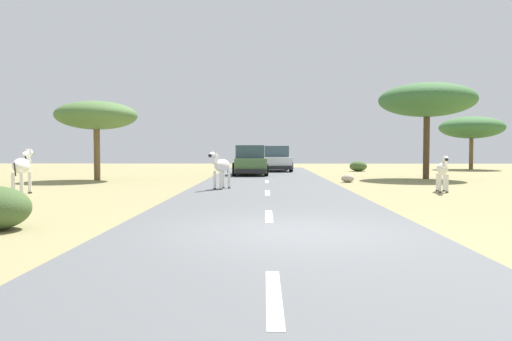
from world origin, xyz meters
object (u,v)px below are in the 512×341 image
(zebra_1, at_px, (22,166))
(tree_4, at_px, (472,128))
(rock_0, at_px, (348,178))
(car_1, at_px, (249,161))
(bush_0, at_px, (358,166))
(zebra_2, at_px, (443,170))
(tree_2, at_px, (427,100))
(tree_1, at_px, (96,116))
(zebra_0, at_px, (221,166))
(car_0, at_px, (276,159))

(zebra_1, distance_m, tree_4, 32.62)
(tree_4, xyz_separation_m, rock_0, (-12.06, -15.26, -3.04))
(car_1, relative_size, bush_0, 3.67)
(bush_0, distance_m, rock_0, 12.00)
(zebra_2, bearing_deg, tree_4, -104.39)
(tree_4, bearing_deg, tree_2, -121.17)
(zebra_2, distance_m, tree_1, 16.46)
(tree_1, relative_size, bush_0, 3.32)
(tree_1, relative_size, tree_4, 0.83)
(tree_1, xyz_separation_m, bush_0, (15.01, 10.30, -2.86))
(zebra_2, relative_size, tree_1, 0.36)
(tree_4, height_order, bush_0, tree_4)
(zebra_0, bearing_deg, zebra_2, -160.83)
(zebra_1, height_order, car_0, car_0)
(zebra_0, height_order, car_1, car_1)
(zebra_1, relative_size, car_0, 0.39)
(tree_1, height_order, tree_2, tree_2)
(zebra_0, bearing_deg, tree_2, -119.74)
(zebra_0, distance_m, tree_1, 9.34)
(car_0, distance_m, bush_0, 5.89)
(car_1, distance_m, tree_1, 9.05)
(tree_2, bearing_deg, car_1, 162.77)
(zebra_0, xyz_separation_m, zebra_1, (-6.71, -1.72, 0.04))
(zebra_1, bearing_deg, zebra_0, 8.23)
(zebra_2, distance_m, car_0, 17.30)
(rock_0, bearing_deg, car_1, 129.39)
(tree_1, bearing_deg, tree_4, 29.64)
(tree_4, xyz_separation_m, bush_0, (-9.37, -3.57, -2.86))
(bush_0, bearing_deg, tree_1, -145.53)
(zebra_0, relative_size, car_1, 0.33)
(zebra_2, xyz_separation_m, car_0, (-5.69, 16.34, 0.03))
(tree_4, bearing_deg, bush_0, -159.15)
(zebra_2, bearing_deg, rock_0, -53.66)
(car_0, bearing_deg, zebra_2, 104.93)
(tree_2, xyz_separation_m, tree_4, (7.46, 12.33, -0.89))
(tree_2, distance_m, rock_0, 6.73)
(car_0, relative_size, tree_2, 0.89)
(car_1, bearing_deg, tree_2, 159.33)
(car_0, distance_m, car_1, 5.49)
(bush_0, bearing_deg, car_0, -174.04)
(bush_0, bearing_deg, zebra_1, -129.66)
(bush_0, bearing_deg, car_1, -142.06)
(zebra_2, relative_size, car_1, 0.33)
(car_1, height_order, tree_4, tree_4)
(tree_1, height_order, bush_0, tree_1)
(zebra_1, height_order, rock_0, zebra_1)
(tree_2, xyz_separation_m, bush_0, (-1.91, 8.76, -3.76))
(zebra_2, relative_size, tree_2, 0.29)
(zebra_0, distance_m, car_0, 15.89)
(zebra_2, xyz_separation_m, rock_0, (-2.55, 5.26, -0.63))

